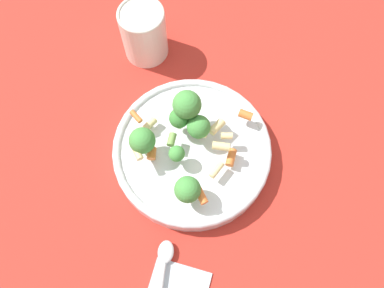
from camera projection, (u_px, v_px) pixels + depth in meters
name	position (u px, v px, depth m)	size (l,w,h in m)	color
ground_plane	(192.00, 155.00, 0.67)	(3.00, 3.00, 0.00)	#B72D23
bowl	(192.00, 151.00, 0.65)	(0.27, 0.27, 0.04)	silver
pasta_salad	(180.00, 137.00, 0.60)	(0.19, 0.19, 0.09)	#8CB766
cup	(144.00, 33.00, 0.70)	(0.09, 0.09, 0.11)	silver
spoon	(163.00, 271.00, 0.59)	(0.07, 0.15, 0.01)	silver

